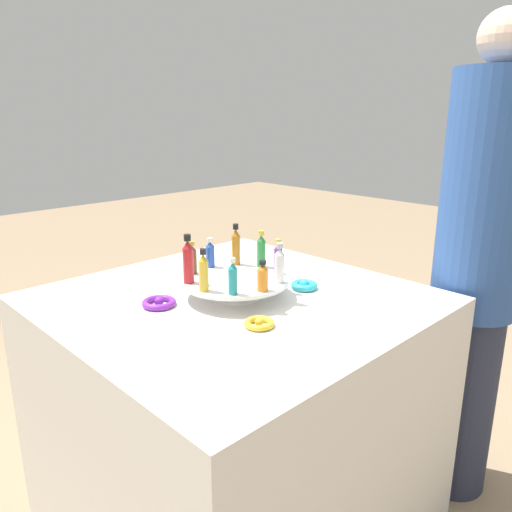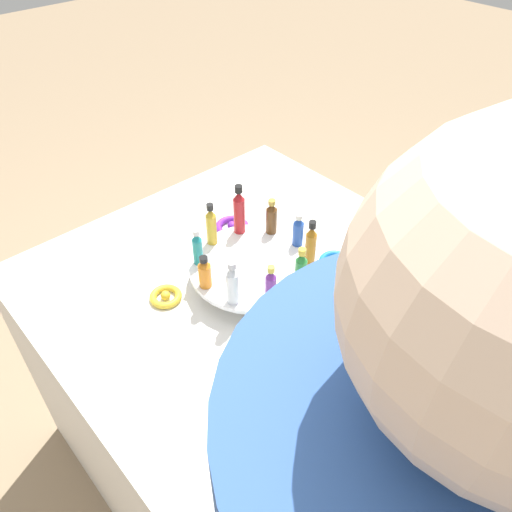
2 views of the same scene
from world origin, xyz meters
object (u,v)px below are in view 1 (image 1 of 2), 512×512
Objects in this scene: bottle_green at (261,250)px; bottle_orange at (263,277)px; bottle_brown at (192,259)px; bottle_gold at (204,272)px; display_stand at (235,283)px; person_figure at (476,272)px; bottle_blue at (210,254)px; bottle_amber at (236,246)px; ribbon_bow_purple at (159,303)px; bottle_purple at (278,258)px; bottle_clear at (280,265)px; ribbon_bow_blue at (216,272)px; ribbon_bow_gold at (259,323)px; bottle_red at (188,261)px; bottle_teal at (233,278)px; ribbon_bow_teal at (304,285)px.

bottle_orange is at bearing 46.19° from bottle_green.
bottle_gold is (0.07, 0.15, 0.01)m from bottle_brown.
display_stand is 2.68× the size of bottle_gold.
person_figure is (-0.67, 0.45, -0.01)m from display_stand.
bottle_blue is 0.23m from bottle_gold.
bottle_blue is (0.08, -0.04, -0.02)m from bottle_amber.
ribbon_bow_purple is (0.19, -0.24, -0.09)m from bottle_orange.
bottle_purple is 0.07× the size of person_figure.
bottle_clear is 0.35m from ribbon_bow_blue.
ribbon_bow_gold is 0.05× the size of person_figure.
bottle_blue is at bearing -151.81° from bottle_red.
bottle_brown is 0.85× the size of bottle_gold.
bottle_red is (0.06, 0.06, 0.02)m from bottle_brown.
ribbon_bow_purple is (0.34, -0.07, -0.11)m from bottle_green.
bottle_teal is at bearing 28.19° from bottle_green.
bottle_clear is at bearing 172.19° from bottle_teal.
bottle_gold reaches higher than display_stand.
person_figure reaches higher than bottle_red.
bottle_clear is 1.20× the size of ribbon_bow_purple.
bottle_green is (-0.01, -0.09, 0.00)m from bottle_purple.
bottle_clear is (-0.08, -0.02, 0.01)m from bottle_orange.
display_stand reaches higher than ribbon_bow_gold.
bottle_red is at bearing -25.81° from bottle_purple.
bottle_green reaches higher than ribbon_bow_gold.
bottle_purple is 0.90× the size of bottle_gold.
display_stand is at bearing 82.19° from bottle_blue.
bottle_amber is at bearing -61.81° from bottle_green.
ribbon_bow_purple reaches higher than ribbon_bow_blue.
bottle_purple is at bearing 172.19° from bottle_gold.
bottle_red is 1.73× the size of ribbon_bow_teal.
ribbon_bow_teal reaches higher than ribbon_bow_gold.
ribbon_bow_teal is at bearing 154.25° from bottle_red.
bottle_blue is 0.06× the size of person_figure.
bottle_orange is at bearing 136.19° from bottle_gold.
bottle_brown is at bearing 10.19° from bottle_blue.
ribbon_bow_teal is at bearing 128.34° from bottle_blue.
person_figure is at bearing 144.83° from bottle_purple.
bottle_green reaches higher than bottle_brown.
bottle_purple is 0.81× the size of bottle_amber.
bottle_gold reaches higher than ribbon_bow_gold.
ribbon_bow_purple is at bearing -39.20° from bottle_clear.
bottle_red is at bearing 46.19° from bottle_brown.
bottle_green is (-0.16, -0.16, 0.01)m from bottle_orange.
bottle_brown reaches higher than display_stand.
ribbon_bow_blue is at bearing -139.52° from bottle_blue.
bottle_amber is at bearing -133.81° from bottle_teal.
ribbon_bow_gold is at bearing 40.48° from bottle_orange.
bottle_teal is 0.16m from bottle_red.
bottle_gold is (0.12, -0.11, 0.02)m from bottle_orange.
bottle_blue is 0.25m from ribbon_bow_purple.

